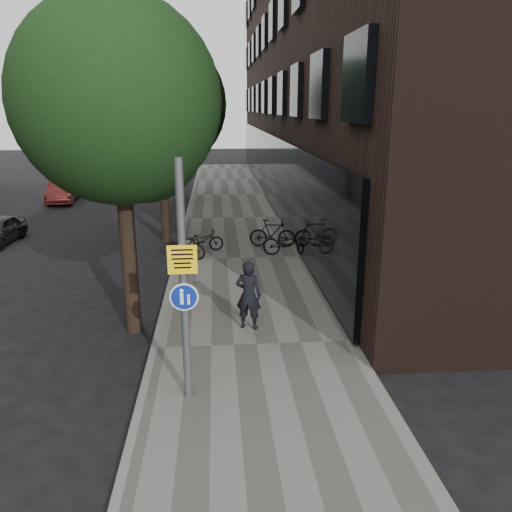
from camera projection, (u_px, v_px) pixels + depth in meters
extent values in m
plane|color=black|center=(258.00, 446.00, 7.91)|extent=(120.00, 120.00, 0.00)
cube|color=slate|center=(241.00, 259.00, 17.47)|extent=(4.50, 60.00, 0.12)
cube|color=slate|center=(176.00, 261.00, 17.29)|extent=(0.15, 60.00, 0.13)
cube|color=black|center=(380.00, 34.00, 27.01)|extent=(12.00, 40.00, 18.00)
cylinder|color=black|center=(130.00, 268.00, 11.55)|extent=(0.36, 0.36, 3.20)
sphere|color=black|center=(117.00, 101.00, 10.50)|extent=(4.40, 4.40, 4.40)
sphere|color=black|center=(145.00, 146.00, 11.58)|extent=(2.64, 2.64, 2.64)
cylinder|color=black|center=(165.00, 202.00, 19.67)|extent=(0.36, 0.36, 3.20)
sphere|color=black|center=(159.00, 104.00, 18.62)|extent=(5.00, 5.00, 5.00)
sphere|color=black|center=(173.00, 130.00, 19.70)|extent=(3.00, 3.00, 3.00)
cylinder|color=black|center=(180.00, 173.00, 28.27)|extent=(0.36, 0.36, 3.20)
sphere|color=black|center=(177.00, 105.00, 27.21)|extent=(5.00, 5.00, 5.00)
sphere|color=black|center=(186.00, 123.00, 28.29)|extent=(3.00, 3.00, 3.00)
cylinder|color=#595B5E|center=(184.00, 285.00, 8.49)|extent=(0.14, 0.14, 4.29)
cube|color=yellow|center=(183.00, 258.00, 8.35)|extent=(0.50, 0.03, 0.50)
cylinder|color=navy|center=(184.00, 295.00, 8.54)|extent=(0.44, 0.02, 0.44)
cylinder|color=white|center=(184.00, 295.00, 8.54)|extent=(0.50, 0.02, 0.50)
imported|color=black|center=(248.00, 295.00, 11.66)|extent=(0.70, 0.57, 1.67)
imported|color=black|center=(289.00, 243.00, 17.49)|extent=(1.95, 1.16, 0.97)
imported|color=black|center=(272.00, 233.00, 18.69)|extent=(1.79, 0.74, 1.04)
imported|color=black|center=(202.00, 240.00, 18.14)|extent=(1.62, 0.76, 0.82)
imported|color=black|center=(186.00, 246.00, 17.21)|extent=(1.53, 1.01, 0.89)
imported|color=#551B18|center=(63.00, 191.00, 28.26)|extent=(1.84, 4.08, 1.30)
imported|color=black|center=(70.00, 180.00, 32.53)|extent=(1.82, 4.19, 1.20)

